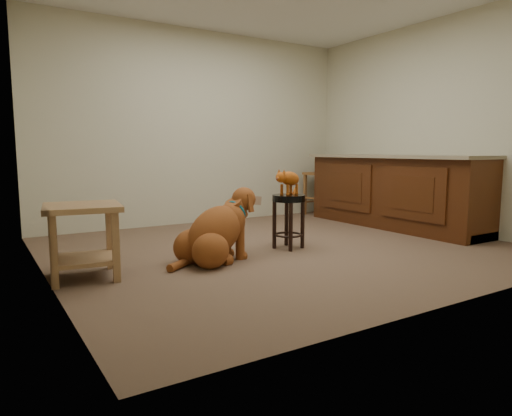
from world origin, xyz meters
TOP-DOWN VIEW (x-y plane):
  - floor at (0.00, 0.00)m, footprint 4.50×4.00m
  - room_shell at (0.00, 0.00)m, footprint 4.54×4.04m
  - cabinet_run at (1.94, 0.30)m, footprint 0.70×2.56m
  - padded_stool at (0.02, -0.04)m, footprint 0.36×0.36m
  - wood_stool at (1.85, 1.70)m, footprint 0.40×0.40m
  - side_table at (-1.98, -0.08)m, footprint 0.64×0.64m
  - golden_retriever at (-0.87, -0.16)m, footprint 1.08×0.62m
  - tabby_kitten at (0.01, -0.04)m, footprint 0.42×0.27m

SIDE VIEW (x-z plane):
  - floor at x=0.00m, z-range -0.01..0.01m
  - golden_retriever at x=-0.87m, z-range -0.09..0.61m
  - wood_stool at x=1.85m, z-range 0.01..0.67m
  - side_table at x=-1.98m, z-range 0.09..0.67m
  - padded_stool at x=0.02m, z-range 0.12..0.67m
  - cabinet_run at x=1.94m, z-range -0.03..0.91m
  - tabby_kitten at x=0.01m, z-range 0.56..0.85m
  - room_shell at x=0.00m, z-range 0.37..2.99m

